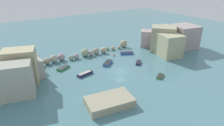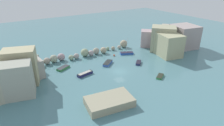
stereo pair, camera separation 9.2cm
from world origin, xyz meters
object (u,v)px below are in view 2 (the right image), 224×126
(moored_boat_3, at_px, (85,74))
(moored_boat_6, at_px, (108,63))
(channel_buoy, at_px, (114,55))
(moored_boat_5, at_px, (63,68))
(stone_dock, at_px, (109,102))
(moored_boat_1, at_px, (138,63))
(moored_boat_2, at_px, (93,98))
(moored_boat_4, at_px, (160,76))
(moored_boat_0, at_px, (127,53))

(moored_boat_3, relative_size, moored_boat_6, 1.06)
(channel_buoy, height_order, moored_boat_6, moored_boat_6)
(moored_boat_3, bearing_deg, moored_boat_5, 106.70)
(stone_dock, relative_size, moored_boat_6, 2.17)
(stone_dock, xyz_separation_m, moored_boat_1, (17.23, 12.03, -0.52))
(channel_buoy, relative_size, moored_boat_6, 0.13)
(moored_boat_2, relative_size, moored_boat_5, 0.66)
(stone_dock, height_order, moored_boat_5, stone_dock)
(moored_boat_5, height_order, moored_boat_6, moored_boat_6)
(stone_dock, distance_m, moored_boat_5, 20.35)
(moored_boat_2, xyz_separation_m, moored_boat_3, (3.12, 10.39, 0.10))
(moored_boat_1, bearing_deg, moored_boat_3, -50.77)
(channel_buoy, distance_m, moored_boat_4, 17.77)
(moored_boat_2, xyz_separation_m, moored_boat_4, (18.24, -0.58, -0.05))
(moored_boat_0, height_order, moored_boat_4, moored_boat_0)
(moored_boat_6, bearing_deg, moored_boat_4, -102.67)
(moored_boat_0, xyz_separation_m, moored_boat_5, (-20.80, 0.49, -0.08))
(moored_boat_0, relative_size, moored_boat_2, 2.01)
(moored_boat_4, distance_m, moored_boat_5, 25.41)
(moored_boat_0, bearing_deg, moored_boat_6, -134.98)
(moored_boat_2, bearing_deg, moored_boat_5, 8.50)
(stone_dock, xyz_separation_m, moored_boat_4, (16.52, 2.87, -0.58))
(stone_dock, distance_m, moored_boat_2, 3.89)
(moored_boat_3, distance_m, moored_boat_4, 18.68)
(moored_boat_2, relative_size, moored_boat_6, 0.64)
(channel_buoy, xyz_separation_m, moored_boat_6, (-4.85, -4.14, 0.07))
(moored_boat_2, relative_size, moored_boat_3, 0.60)
(channel_buoy, relative_size, moored_boat_2, 0.20)
(moored_boat_0, bearing_deg, moored_boat_1, -76.59)
(moored_boat_3, bearing_deg, moored_boat_1, -17.79)
(moored_boat_3, relative_size, moored_boat_4, 1.39)
(moored_boat_2, height_order, moored_boat_6, moored_boat_6)
(moored_boat_0, bearing_deg, moored_boat_5, -156.59)
(channel_buoy, xyz_separation_m, moored_boat_3, (-13.08, -6.68, 0.10))
(moored_boat_1, bearing_deg, moored_boat_0, -145.62)
(moored_boat_2, distance_m, moored_boat_4, 18.25)
(moored_boat_1, distance_m, moored_boat_5, 20.92)
(moored_boat_1, xyz_separation_m, moored_boat_6, (-7.61, 4.34, 0.06))
(moored_boat_2, bearing_deg, moored_boat_4, -84.31)
(moored_boat_3, height_order, moored_boat_6, moored_boat_3)
(stone_dock, bearing_deg, moored_boat_1, 34.93)
(moored_boat_2, bearing_deg, moored_boat_0, -43.99)
(moored_boat_2, xyz_separation_m, moored_boat_6, (11.35, 12.93, 0.06))
(stone_dock, distance_m, channel_buoy, 25.12)
(stone_dock, bearing_deg, channel_buoy, 54.79)
(moored_boat_6, bearing_deg, moored_boat_0, -19.43)
(moored_boat_0, relative_size, moored_boat_4, 1.67)
(channel_buoy, bearing_deg, moored_boat_4, -83.41)
(moored_boat_0, distance_m, moored_boat_6, 9.76)
(moored_boat_3, height_order, moored_boat_5, moored_boat_3)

